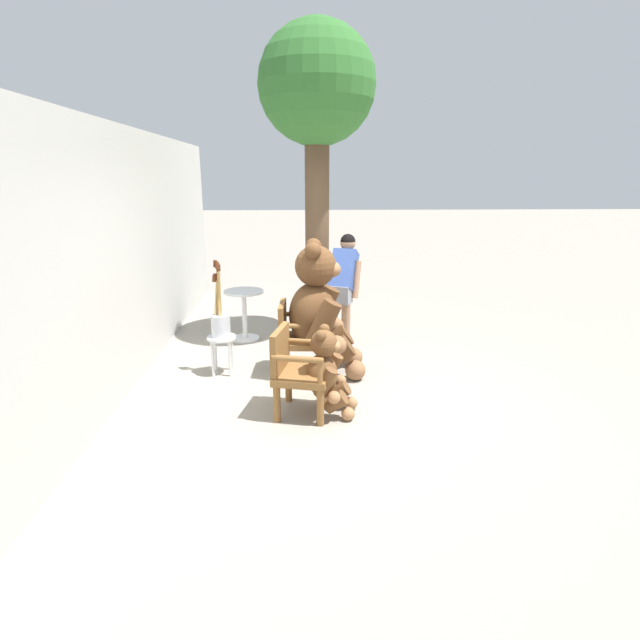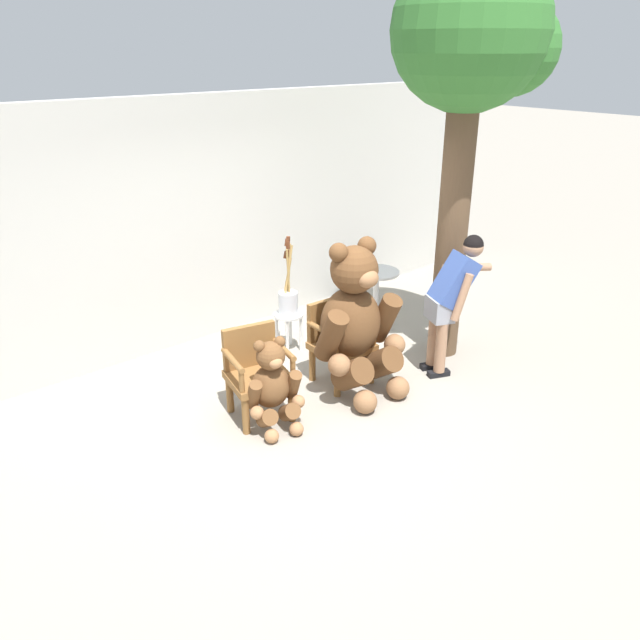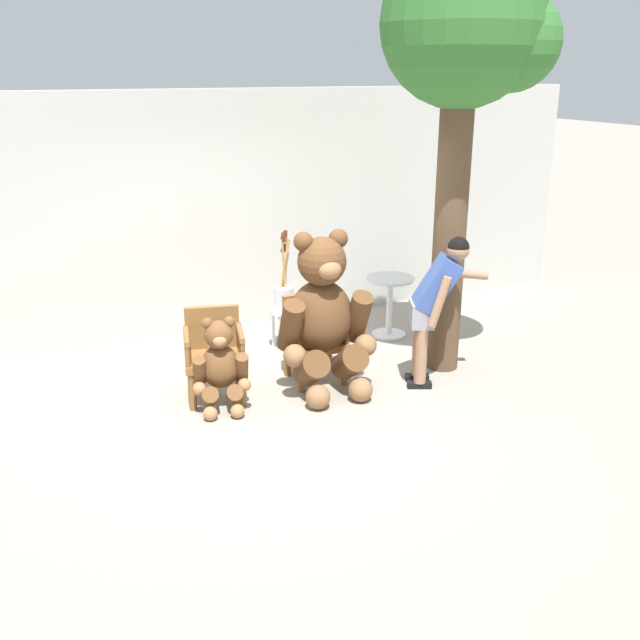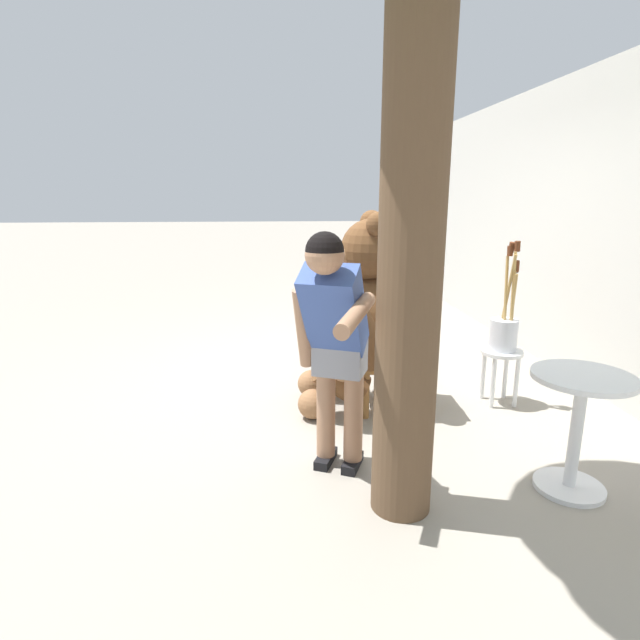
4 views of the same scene
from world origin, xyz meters
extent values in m
plane|color=gray|center=(0.00, 0.00, 0.00)|extent=(60.00, 60.00, 0.00)
cube|color=beige|center=(0.00, 2.40, 1.40)|extent=(10.00, 0.16, 2.80)
cube|color=brown|center=(-0.52, 0.43, 0.41)|extent=(0.66, 0.63, 0.07)
cylinder|color=brown|center=(-0.79, 0.28, 0.18)|extent=(0.07, 0.07, 0.37)
cylinder|color=brown|center=(-0.35, 0.17, 0.18)|extent=(0.07, 0.07, 0.37)
cylinder|color=brown|center=(-0.70, 0.69, 0.18)|extent=(0.07, 0.07, 0.37)
cylinder|color=brown|center=(-0.25, 0.58, 0.18)|extent=(0.07, 0.07, 0.37)
cube|color=brown|center=(-0.47, 0.65, 0.65)|extent=(0.52, 0.17, 0.42)
cylinder|color=brown|center=(-0.77, 0.49, 0.66)|extent=(0.16, 0.48, 0.06)
cylinder|color=brown|center=(-0.81, 0.28, 0.55)|extent=(0.05, 0.05, 0.22)
cylinder|color=brown|center=(-0.28, 0.37, 0.66)|extent=(0.16, 0.48, 0.06)
cylinder|color=brown|center=(-0.33, 0.17, 0.55)|extent=(0.05, 0.05, 0.22)
cube|color=brown|center=(0.52, 0.43, 0.41)|extent=(0.58, 0.55, 0.07)
cylinder|color=brown|center=(0.28, 0.23, 0.18)|extent=(0.07, 0.07, 0.37)
cylinder|color=brown|center=(0.74, 0.21, 0.18)|extent=(0.07, 0.07, 0.37)
cylinder|color=brown|center=(0.30, 0.65, 0.18)|extent=(0.07, 0.07, 0.37)
cylinder|color=brown|center=(0.76, 0.63, 0.18)|extent=(0.07, 0.07, 0.37)
cube|color=brown|center=(0.53, 0.66, 0.65)|extent=(0.52, 0.08, 0.42)
cylinder|color=brown|center=(0.27, 0.44, 0.66)|extent=(0.08, 0.48, 0.06)
cylinder|color=brown|center=(0.26, 0.23, 0.55)|extent=(0.05, 0.05, 0.22)
cylinder|color=brown|center=(0.77, 0.42, 0.66)|extent=(0.08, 0.48, 0.06)
cylinder|color=brown|center=(0.76, 0.21, 0.55)|extent=(0.05, 0.05, 0.22)
ellipsoid|color=brown|center=(0.52, 0.31, 0.72)|extent=(0.67, 0.58, 0.74)
sphere|color=brown|center=(0.52, 0.27, 1.29)|extent=(0.47, 0.47, 0.47)
ellipsoid|color=#8C603D|center=(0.51, 0.07, 1.25)|extent=(0.23, 0.18, 0.17)
sphere|color=black|center=(0.51, 0.07, 1.27)|extent=(0.07, 0.07, 0.07)
sphere|color=brown|center=(0.35, 0.31, 1.49)|extent=(0.19, 0.19, 0.19)
sphere|color=brown|center=(0.70, 0.29, 1.49)|extent=(0.19, 0.19, 0.19)
cylinder|color=brown|center=(0.17, 0.20, 0.72)|extent=(0.23, 0.42, 0.56)
sphere|color=#8C603D|center=(0.15, 0.05, 0.47)|extent=(0.22, 0.22, 0.22)
cylinder|color=brown|center=(0.86, 0.17, 0.72)|extent=(0.23, 0.42, 0.56)
sphere|color=#8C603D|center=(0.87, 0.02, 0.47)|extent=(0.22, 0.22, 0.22)
cylinder|color=brown|center=(0.31, 0.05, 0.32)|extent=(0.29, 0.47, 0.44)
sphere|color=#8C603D|center=(0.28, -0.18, 0.12)|extent=(0.24, 0.24, 0.24)
cylinder|color=brown|center=(0.71, 0.03, 0.32)|extent=(0.29, 0.47, 0.44)
sphere|color=#8C603D|center=(0.72, -0.20, 0.12)|extent=(0.24, 0.24, 0.24)
ellipsoid|color=brown|center=(-0.52, 0.25, 0.40)|extent=(0.42, 0.38, 0.42)
sphere|color=brown|center=(-0.53, 0.23, 0.73)|extent=(0.26, 0.26, 0.26)
ellipsoid|color=#A47148|center=(-0.55, 0.12, 0.71)|extent=(0.14, 0.12, 0.10)
sphere|color=black|center=(-0.55, 0.12, 0.71)|extent=(0.04, 0.04, 0.04)
sphere|color=brown|center=(-0.62, 0.26, 0.84)|extent=(0.10, 0.10, 0.10)
sphere|color=brown|center=(-0.43, 0.22, 0.84)|extent=(0.10, 0.10, 0.10)
cylinder|color=brown|center=(-0.73, 0.23, 0.40)|extent=(0.17, 0.25, 0.32)
sphere|color=#A47148|center=(-0.76, 0.15, 0.26)|extent=(0.12, 0.12, 0.12)
cylinder|color=brown|center=(-0.35, 0.14, 0.40)|extent=(0.17, 0.25, 0.32)
sphere|color=#A47148|center=(-0.36, 0.05, 0.26)|extent=(0.12, 0.12, 0.12)
cylinder|color=brown|center=(-0.67, 0.13, 0.18)|extent=(0.21, 0.29, 0.25)
sphere|color=#A47148|center=(-0.70, 0.01, 0.07)|extent=(0.13, 0.13, 0.13)
cylinder|color=brown|center=(-0.45, 0.08, 0.18)|extent=(0.21, 0.29, 0.25)
sphere|color=#A47148|center=(-0.47, -0.05, 0.07)|extent=(0.13, 0.13, 0.13)
cube|color=black|center=(1.39, -0.17, 0.03)|extent=(0.26, 0.18, 0.06)
cylinder|color=#A37556|center=(1.39, -0.17, 0.47)|extent=(0.12, 0.12, 0.82)
cube|color=black|center=(1.46, 0.00, 0.03)|extent=(0.26, 0.18, 0.06)
cylinder|color=#A37556|center=(1.46, 0.00, 0.47)|extent=(0.12, 0.12, 0.82)
cube|color=gray|center=(1.43, -0.08, 0.75)|extent=(0.32, 0.36, 0.24)
cube|color=#385199|center=(1.55, -0.14, 1.05)|extent=(0.53, 0.47, 0.57)
sphere|color=#A37556|center=(1.72, -0.21, 1.39)|extent=(0.21, 0.21, 0.21)
sphere|color=black|center=(1.72, -0.21, 1.41)|extent=(0.21, 0.21, 0.21)
cylinder|color=#A37556|center=(1.86, -0.06, 1.10)|extent=(0.55, 0.30, 0.13)
cylinder|color=#A37556|center=(1.48, -0.31, 0.93)|extent=(0.23, 0.16, 0.50)
cylinder|color=silver|center=(0.56, 1.38, 0.45)|extent=(0.34, 0.34, 0.03)
cylinder|color=silver|center=(0.65, 1.48, 0.22)|extent=(0.04, 0.04, 0.43)
cylinder|color=silver|center=(0.46, 1.48, 0.22)|extent=(0.04, 0.04, 0.43)
cylinder|color=silver|center=(0.65, 1.28, 0.22)|extent=(0.04, 0.04, 0.43)
cylinder|color=silver|center=(0.46, 1.28, 0.22)|extent=(0.04, 0.04, 0.43)
cylinder|color=silver|center=(0.56, 1.38, 0.59)|extent=(0.22, 0.22, 0.26)
cylinder|color=tan|center=(0.56, 1.37, 0.89)|extent=(0.07, 0.04, 0.70)
cylinder|color=#592D19|center=(0.56, 1.37, 1.27)|extent=(0.05, 0.05, 0.08)
cylinder|color=tan|center=(0.59, 1.42, 0.83)|extent=(0.07, 0.06, 0.58)
cylinder|color=#592D19|center=(0.59, 1.42, 1.16)|extent=(0.05, 0.05, 0.09)
cylinder|color=tan|center=(0.59, 1.41, 0.91)|extent=(0.05, 0.06, 0.74)
cylinder|color=#592D19|center=(0.59, 1.41, 1.31)|extent=(0.05, 0.05, 0.08)
cylinder|color=tan|center=(0.56, 1.38, 0.90)|extent=(0.17, 0.03, 0.71)
cylinder|color=#592D19|center=(0.56, 1.38, 1.30)|extent=(0.06, 0.04, 0.09)
cylinder|color=tan|center=(0.57, 1.43, 0.82)|extent=(0.13, 0.06, 0.56)
cylinder|color=#592D19|center=(0.57, 1.43, 1.15)|extent=(0.06, 0.05, 0.09)
cylinder|color=silver|center=(1.83, 1.24, 0.70)|extent=(0.56, 0.56, 0.03)
cylinder|color=silver|center=(1.83, 1.24, 0.34)|extent=(0.07, 0.07, 0.69)
cylinder|color=silver|center=(1.83, 1.24, 0.01)|extent=(0.40, 0.40, 0.03)
cylinder|color=brown|center=(1.90, 0.20, 1.49)|extent=(0.33, 0.33, 2.98)
camera|label=1|loc=(-5.05, 0.46, 2.27)|focal=28.00mm
camera|label=2|loc=(-3.40, -3.84, 3.27)|focal=35.00mm
camera|label=3|loc=(-2.15, -5.68, 3.03)|focal=40.00mm
camera|label=4|loc=(4.31, -0.48, 1.69)|focal=28.00mm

